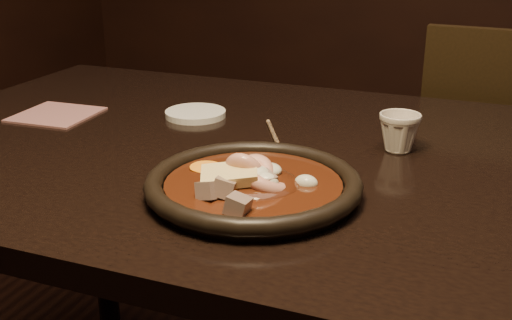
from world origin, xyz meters
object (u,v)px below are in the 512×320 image
at_px(chair, 503,187).
at_px(tea_cup, 399,131).
at_px(table, 311,196).
at_px(plate, 253,185).

height_order(chair, tea_cup, chair).
distance_m(table, plate, 0.22).
relative_size(plate, tea_cup, 4.38).
xyz_separation_m(chair, plate, (-0.35, -0.83, 0.28)).
relative_size(table, plate, 5.12).
bearing_deg(plate, tea_cup, 59.22).
height_order(chair, plate, chair).
height_order(table, chair, chair).
xyz_separation_m(table, plate, (-0.03, -0.20, 0.09)).
bearing_deg(tea_cup, chair, 71.74).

